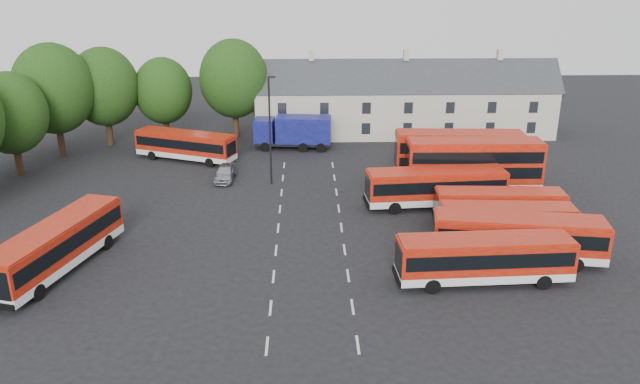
{
  "coord_description": "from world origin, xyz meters",
  "views": [
    {
      "loc": [
        2.21,
        -43.11,
        19.91
      ],
      "look_at": [
        3.36,
        4.18,
        2.2
      ],
      "focal_mm": 35.0,
      "sensor_mm": 36.0,
      "label": 1
    }
  ],
  "objects_px": {
    "bus_dd_south": "(474,163)",
    "bus_west": "(56,244)",
    "silver_car": "(225,173)",
    "lamppost": "(270,128)",
    "bus_row_a": "(485,256)",
    "box_truck": "(294,131)"
  },
  "relations": [
    {
      "from": "bus_dd_south",
      "to": "bus_west",
      "type": "distance_m",
      "value": 34.98
    },
    {
      "from": "silver_car",
      "to": "lamppost",
      "type": "distance_m",
      "value": 6.61
    },
    {
      "from": "bus_row_a",
      "to": "lamppost",
      "type": "relative_size",
      "value": 1.12
    },
    {
      "from": "bus_row_a",
      "to": "bus_west",
      "type": "xyz_separation_m",
      "value": [
        -28.3,
        2.41,
        0.09
      ]
    },
    {
      "from": "silver_car",
      "to": "lamppost",
      "type": "relative_size",
      "value": 0.43
    },
    {
      "from": "bus_west",
      "to": "bus_dd_south",
      "type": "bearing_deg",
      "value": -49.47
    },
    {
      "from": "bus_row_a",
      "to": "lamppost",
      "type": "distance_m",
      "value": 24.72
    },
    {
      "from": "bus_west",
      "to": "lamppost",
      "type": "distance_m",
      "value": 22.12
    },
    {
      "from": "bus_west",
      "to": "silver_car",
      "type": "height_order",
      "value": "bus_west"
    },
    {
      "from": "bus_west",
      "to": "lamppost",
      "type": "bearing_deg",
      "value": -22.25
    },
    {
      "from": "silver_car",
      "to": "bus_west",
      "type": "bearing_deg",
      "value": -114.18
    },
    {
      "from": "lamppost",
      "to": "bus_west",
      "type": "bearing_deg",
      "value": -128.38
    },
    {
      "from": "bus_row_a",
      "to": "box_truck",
      "type": "bearing_deg",
      "value": 109.43
    },
    {
      "from": "lamppost",
      "to": "bus_dd_south",
      "type": "bearing_deg",
      "value": -8.36
    },
    {
      "from": "bus_west",
      "to": "silver_car",
      "type": "xyz_separation_m",
      "value": [
        9.07,
        18.33,
        -1.27
      ]
    },
    {
      "from": "bus_dd_south",
      "to": "bus_west",
      "type": "height_order",
      "value": "bus_dd_south"
    },
    {
      "from": "bus_west",
      "to": "lamppost",
      "type": "relative_size",
      "value": 1.19
    },
    {
      "from": "box_truck",
      "to": "bus_west",
      "type": "bearing_deg",
      "value": -113.45
    },
    {
      "from": "bus_west",
      "to": "silver_car",
      "type": "relative_size",
      "value": 2.78
    },
    {
      "from": "silver_car",
      "to": "bus_dd_south",
      "type": "bearing_deg",
      "value": -7.52
    },
    {
      "from": "bus_dd_south",
      "to": "bus_row_a",
      "type": "bearing_deg",
      "value": -101.22
    },
    {
      "from": "silver_car",
      "to": "bus_row_a",
      "type": "bearing_deg",
      "value": -45.01
    }
  ]
}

